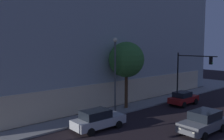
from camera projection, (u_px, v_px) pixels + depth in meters
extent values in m
cube|color=#4C4C51|center=(69.00, 90.00, 38.18)|extent=(36.72, 25.58, 0.15)
cube|color=beige|center=(125.00, 91.00, 28.83)|extent=(32.69, 0.60, 2.79)
cube|color=#A4ADAF|center=(68.00, 42.00, 37.43)|extent=(36.32, 25.18, 14.73)
cylinder|color=black|center=(178.00, 75.00, 32.30)|extent=(0.18, 0.18, 5.88)
cylinder|color=black|center=(197.00, 56.00, 30.25)|extent=(0.42, 5.11, 0.12)
cube|color=black|center=(211.00, 61.00, 29.04)|extent=(0.34, 0.34, 0.90)
sphere|color=green|center=(212.00, 63.00, 28.94)|extent=(0.18, 0.18, 0.18)
cylinder|color=#4F4F4F|center=(115.00, 77.00, 24.60)|extent=(0.16, 0.16, 7.22)
sphere|color=#F9EFC6|center=(115.00, 40.00, 24.22)|extent=(0.44, 0.44, 0.44)
cylinder|color=#50331E|center=(126.00, 91.00, 26.69)|extent=(0.36, 0.36, 3.76)
sphere|color=#387430|center=(126.00, 60.00, 26.35)|extent=(3.85, 3.85, 3.85)
cube|color=#B7BABF|center=(99.00, 121.00, 20.33)|extent=(4.66, 1.91, 0.70)
cube|color=black|center=(96.00, 114.00, 20.05)|extent=(2.41, 1.66, 0.66)
cube|color=#F9F4CC|center=(115.00, 115.00, 22.17)|extent=(0.13, 0.20, 0.12)
cube|color=#F9F4CC|center=(123.00, 118.00, 21.37)|extent=(0.13, 0.20, 0.12)
cylinder|color=black|center=(106.00, 120.00, 21.95)|extent=(0.64, 0.26, 0.63)
cylinder|color=black|center=(119.00, 124.00, 20.61)|extent=(0.64, 0.26, 0.63)
cylinder|color=black|center=(79.00, 126.00, 20.13)|extent=(0.64, 0.26, 0.63)
cylinder|color=black|center=(91.00, 132.00, 18.79)|extent=(0.64, 0.26, 0.63)
cube|color=slate|center=(202.00, 124.00, 19.50)|extent=(4.56, 2.07, 0.73)
cube|color=black|center=(205.00, 115.00, 19.64)|extent=(2.47, 1.81, 0.68)
cube|color=#F9F4CC|center=(194.00, 133.00, 17.65)|extent=(0.13, 0.20, 0.12)
cube|color=#F9F4CC|center=(180.00, 128.00, 18.53)|extent=(0.13, 0.20, 0.12)
cylinder|color=black|center=(204.00, 136.00, 17.90)|extent=(0.65, 0.26, 0.64)
cylinder|color=black|center=(182.00, 129.00, 19.38)|extent=(0.65, 0.26, 0.64)
cylinder|color=black|center=(222.00, 128.00, 19.69)|extent=(0.65, 0.26, 0.64)
cylinder|color=black|center=(200.00, 122.00, 21.17)|extent=(0.65, 0.26, 0.64)
cube|color=maroon|center=(184.00, 99.00, 28.71)|extent=(4.09, 1.74, 0.66)
cube|color=black|center=(182.00, 94.00, 28.44)|extent=(1.96, 1.55, 0.59)
cube|color=#F9F4CC|center=(189.00, 96.00, 30.42)|extent=(0.12, 0.20, 0.12)
cube|color=#F9F4CC|center=(196.00, 97.00, 29.66)|extent=(0.12, 0.20, 0.12)
cylinder|color=black|center=(183.00, 99.00, 30.22)|extent=(0.69, 0.24, 0.68)
cylinder|color=black|center=(196.00, 101.00, 28.95)|extent=(0.69, 0.24, 0.68)
cylinder|color=black|center=(171.00, 102.00, 28.53)|extent=(0.69, 0.24, 0.68)
cylinder|color=black|center=(184.00, 105.00, 27.27)|extent=(0.69, 0.24, 0.68)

